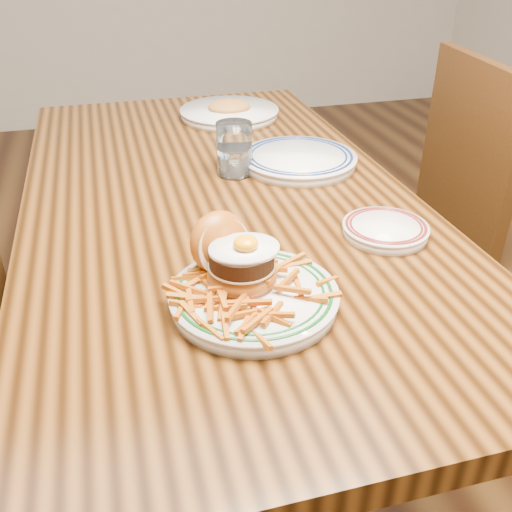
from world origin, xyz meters
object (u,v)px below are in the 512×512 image
object	(u,v)px
table	(219,226)
main_plate	(248,282)
chair_right	(496,219)
side_plate	(385,229)

from	to	relation	value
table	main_plate	size ratio (longest dim) A/B	5.56
table	chair_right	xyz separation A→B (m)	(0.84, 0.08, -0.14)
chair_right	main_plate	world-z (taller)	chair_right
table	chair_right	distance (m)	0.85
table	side_plate	bearing A→B (deg)	-46.40
chair_right	main_plate	distance (m)	1.05
chair_right	main_plate	bearing A→B (deg)	36.51
table	chair_right	world-z (taller)	chair_right
main_plate	side_plate	xyz separation A→B (m)	(0.31, 0.14, -0.02)
chair_right	side_plate	xyz separation A→B (m)	(-0.57, -0.37, 0.24)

